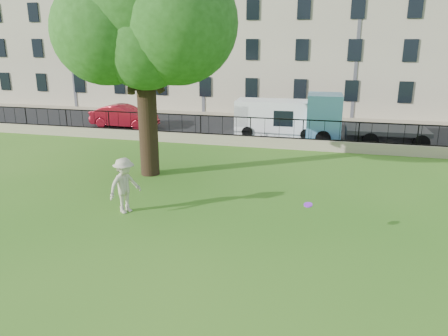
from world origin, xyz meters
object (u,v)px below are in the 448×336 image
(tree, at_px, (140,9))
(white_van, at_px, (278,118))
(man, at_px, (125,185))
(red_sedan, at_px, (124,116))
(frisbee, at_px, (308,205))
(blue_truck, at_px, (366,120))

(tree, bearing_deg, white_van, 63.78)
(tree, relative_size, man, 5.29)
(man, relative_size, red_sedan, 0.43)
(tree, relative_size, red_sedan, 2.27)
(tree, height_order, frisbee, tree)
(red_sedan, relative_size, white_van, 0.88)
(man, height_order, frisbee, man)
(tree, distance_m, red_sedan, 13.17)
(red_sedan, height_order, white_van, white_van)
(frisbee, height_order, white_van, white_van)
(white_van, relative_size, blue_truck, 0.78)
(frisbee, xyz_separation_m, white_van, (-2.82, 14.83, 0.04))
(man, xyz_separation_m, red_sedan, (-7.17, 14.33, -0.24))
(man, relative_size, frisbee, 7.55)
(tree, xyz_separation_m, white_van, (4.80, 9.75, -6.11))
(blue_truck, bearing_deg, red_sedan, 174.41)
(white_van, bearing_deg, frisbee, -80.79)
(tree, distance_m, man, 7.81)
(blue_truck, bearing_deg, tree, -141.21)
(white_van, distance_m, blue_truck, 5.43)
(man, bearing_deg, frisbee, -67.25)
(red_sedan, xyz_separation_m, white_van, (10.85, 0.00, 0.35))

